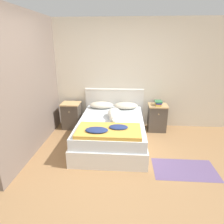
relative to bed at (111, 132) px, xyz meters
The scene contains 13 objects.
ground_plane 1.10m from the bed, 85.58° to the right, with size 16.00×16.00×0.00m, color #997047.
wall_back 1.48m from the bed, 85.59° to the left, with size 9.00×0.06×2.55m.
wall_side_left 1.77m from the bed, behind, with size 0.06×3.10×2.55m.
bed is the anchor object (origin of this frame).
headboard 1.02m from the bed, 90.00° to the left, with size 1.43×0.06×0.95m.
nightstand_left 1.28m from the bed, 144.35° to the left, with size 0.44×0.40×0.63m.
nightstand_right 1.28m from the bed, 35.65° to the left, with size 0.44×0.40×0.63m.
pillow_left 0.88m from the bed, 111.07° to the left, with size 0.56×0.34×0.15m.
pillow_right 0.88m from the bed, 68.93° to the left, with size 0.56×0.34×0.15m.
quilt 0.68m from the bed, 90.82° to the right, with size 1.11×0.63×0.11m.
dog 0.38m from the bed, 69.69° to the left, with size 0.27×0.69×0.18m.
book_stack 1.33m from the bed, 34.92° to the left, with size 0.16×0.23×0.10m.
rug 1.56m from the bed, 33.25° to the right, with size 1.03×0.62×0.00m.
Camera 1 is at (0.20, -2.69, 2.01)m, focal length 32.00 mm.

